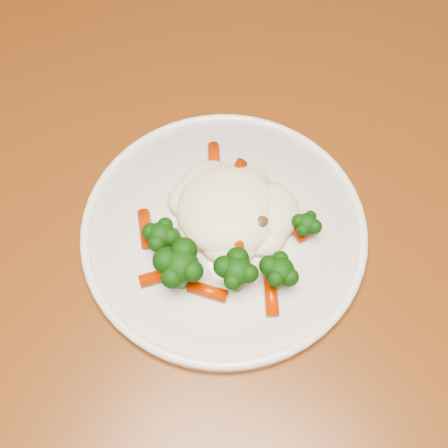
# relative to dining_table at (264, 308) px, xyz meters

# --- Properties ---
(dining_table) EXTENTS (1.43, 1.22, 0.75)m
(dining_table) POSITION_rel_dining_table_xyz_m (0.00, 0.00, 0.00)
(dining_table) COLOR brown
(dining_table) RESTS_ON ground
(plate) EXTENTS (0.28, 0.28, 0.01)m
(plate) POSITION_rel_dining_table_xyz_m (-0.06, 0.03, 0.10)
(plate) COLOR white
(plate) RESTS_ON dining_table
(meal) EXTENTS (0.18, 0.18, 0.05)m
(meal) POSITION_rel_dining_table_xyz_m (-0.05, 0.02, 0.13)
(meal) COLOR #FCF0C9
(meal) RESTS_ON plate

